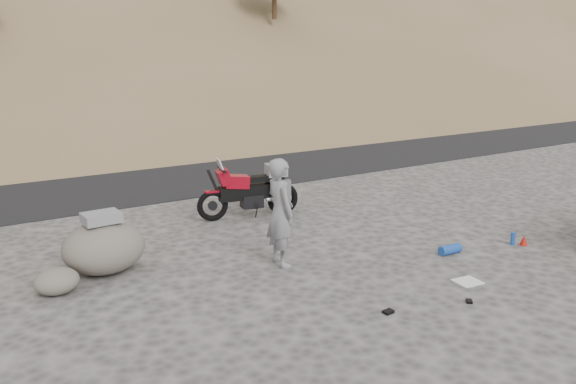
% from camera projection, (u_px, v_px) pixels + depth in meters
% --- Properties ---
extents(ground, '(140.00, 140.00, 0.00)m').
position_uv_depth(ground, '(327.00, 265.00, 9.82)').
color(ground, '#413F3C').
rests_on(ground, ground).
extents(road, '(120.00, 7.00, 0.05)m').
position_uv_depth(road, '(153.00, 173.00, 17.18)').
color(road, black).
rests_on(road, ground).
extents(motorcycle, '(2.34, 0.95, 1.41)m').
position_uv_depth(motorcycle, '(253.00, 191.00, 12.54)').
color(motorcycle, black).
rests_on(motorcycle, ground).
extents(man, '(0.50, 0.72, 1.89)m').
position_uv_depth(man, '(280.00, 264.00, 9.86)').
color(man, gray).
rests_on(man, ground).
extents(boulder, '(1.53, 1.36, 1.06)m').
position_uv_depth(boulder, '(104.00, 246.00, 9.38)').
color(boulder, '#5E5A51').
rests_on(boulder, ground).
extents(small_rock, '(0.83, 0.79, 0.41)m').
position_uv_depth(small_rock, '(57.00, 281.00, 8.62)').
color(small_rock, '#5E5A51').
rests_on(small_rock, ground).
extents(gear_white_cloth, '(0.45, 0.41, 0.01)m').
position_uv_depth(gear_white_cloth, '(467.00, 282.00, 9.09)').
color(gear_white_cloth, white).
rests_on(gear_white_cloth, ground).
extents(gear_blue_mat, '(0.46, 0.20, 0.18)m').
position_uv_depth(gear_blue_mat, '(450.00, 249.00, 10.32)').
color(gear_blue_mat, '#1A459E').
rests_on(gear_blue_mat, ground).
extents(gear_bottle, '(0.09, 0.09, 0.25)m').
position_uv_depth(gear_bottle, '(513.00, 239.00, 10.81)').
color(gear_bottle, '#1A459E').
rests_on(gear_bottle, ground).
extents(gear_funnel, '(0.17, 0.17, 0.20)m').
position_uv_depth(gear_funnel, '(524.00, 240.00, 10.79)').
color(gear_funnel, '#B4150C').
rests_on(gear_funnel, ground).
extents(gear_glove_a, '(0.16, 0.12, 0.04)m').
position_uv_depth(gear_glove_a, '(388.00, 312.00, 8.01)').
color(gear_glove_a, black).
rests_on(gear_glove_a, ground).
extents(gear_glove_b, '(0.14, 0.15, 0.04)m').
position_uv_depth(gear_glove_b, '(469.00, 301.00, 8.35)').
color(gear_glove_b, black).
rests_on(gear_glove_b, ground).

